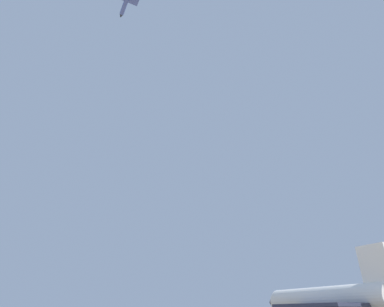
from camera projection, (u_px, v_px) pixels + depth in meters
The scene contains 2 objects.
space_shuttle at pixel (324, 301), 73.15m from camera, with size 38.67×27.39×15.80m.
chase_jet_left_wing at pixel (127, 0), 110.56m from camera, with size 15.32×8.81×4.00m.
Camera 1 is at (-37.72, 77.47, 2.92)m, focal length 29.16 mm.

